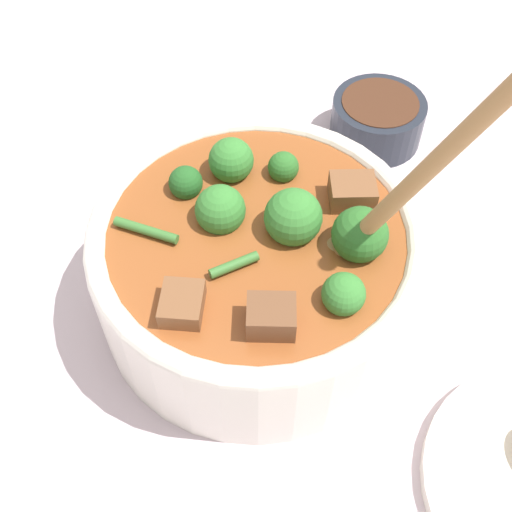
# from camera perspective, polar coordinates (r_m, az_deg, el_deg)

# --- Properties ---
(ground_plane) EXTENTS (4.00, 4.00, 0.00)m
(ground_plane) POSITION_cam_1_polar(r_m,az_deg,el_deg) (0.53, 0.00, -4.01)
(ground_plane) COLOR silver
(stew_bowl) EXTENTS (0.28, 0.25, 0.29)m
(stew_bowl) POSITION_cam_1_polar(r_m,az_deg,el_deg) (0.49, 0.13, -0.35)
(stew_bowl) COLOR white
(stew_bowl) RESTS_ON ground_plane
(condiment_bowl) EXTENTS (0.09, 0.09, 0.05)m
(condiment_bowl) POSITION_cam_1_polar(r_m,az_deg,el_deg) (0.66, 10.74, 11.95)
(condiment_bowl) COLOR #232833
(condiment_bowl) RESTS_ON ground_plane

